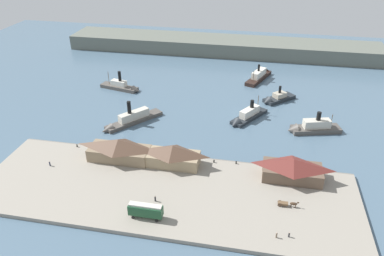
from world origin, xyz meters
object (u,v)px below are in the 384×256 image
object	(u,v)px
horse_cart	(287,203)
ferry_departing_north	(276,99)
pedestrian_by_tram	(50,164)
ferry_approaching_east	(260,75)
street_tram	(146,210)
ferry_moored_east	(129,120)
mooring_post_center_west	(77,146)
pedestrian_standing_center	(155,199)
ferry_moored_west	(123,87)
ferry_outer_harbor	(311,128)
ferry_shed_west_terminal	(293,169)
mooring_post_center_east	(236,162)
pedestrian_near_east_shed	(289,235)
pedestrian_walking_west	(276,235)
ferry_shed_east_terminal	(119,149)
ferry_near_quay	(246,117)
ferry_shed_customs_shed	(173,155)
mooring_post_east	(214,161)

from	to	relation	value
horse_cart	ferry_departing_north	world-z (taller)	ferry_departing_north
pedestrian_by_tram	ferry_approaching_east	distance (m)	109.63
street_tram	ferry_moored_east	distance (m)	54.23
mooring_post_center_west	ferry_moored_east	distance (m)	23.69
ferry_approaching_east	mooring_post_center_west	bearing A→B (deg)	-127.27
pedestrian_standing_center	ferry_moored_west	size ratio (longest dim) A/B	0.09
ferry_outer_harbor	ferry_approaching_east	distance (m)	53.63
street_tram	ferry_moored_west	size ratio (longest dim) A/B	0.44
ferry_shed_west_terminal	mooring_post_center_east	distance (m)	17.79
pedestrian_near_east_shed	ferry_outer_harbor	world-z (taller)	ferry_outer_harbor
pedestrian_by_tram	ferry_approaching_east	size ratio (longest dim) A/B	0.07
pedestrian_walking_west	pedestrian_near_east_shed	xyz separation A→B (m)	(3.03, 0.80, -0.06)
ferry_shed_east_terminal	ferry_near_quay	world-z (taller)	ferry_shed_east_terminal
ferry_approaching_east	ferry_departing_north	size ratio (longest dim) A/B	1.53
pedestrian_by_tram	mooring_post_center_east	size ratio (longest dim) A/B	1.87
ferry_shed_customs_shed	horse_cart	distance (m)	37.61
pedestrian_by_tram	ferry_moored_east	xyz separation A→B (m)	(14.50, 32.89, -0.34)
ferry_shed_west_terminal	ferry_moored_east	size ratio (longest dim) A/B	0.77
street_tram	ferry_departing_north	xyz separation A→B (m)	(33.56, 81.07, -2.52)
pedestrian_standing_center	mooring_post_east	size ratio (longest dim) A/B	1.98
ferry_outer_harbor	ferry_departing_north	size ratio (longest dim) A/B	1.35
ferry_approaching_east	ferry_departing_north	bearing A→B (deg)	-73.23
pedestrian_walking_west	mooring_post_center_east	world-z (taller)	pedestrian_walking_west
ferry_shed_west_terminal	horse_cart	distance (m)	13.49
mooring_post_center_west	ferry_near_quay	size ratio (longest dim) A/B	0.05
pedestrian_walking_west	ferry_outer_harbor	size ratio (longest dim) A/B	0.08
ferry_moored_east	pedestrian_by_tram	bearing A→B (deg)	-113.79
ferry_shed_west_terminal	ferry_departing_north	xyz separation A→B (m)	(-4.43, 56.43, -3.43)
mooring_post_east	ferry_moored_east	xyz separation A→B (m)	(-36.20, 21.12, -0.02)
pedestrian_near_east_shed	mooring_post_center_east	world-z (taller)	pedestrian_near_east_shed
ferry_shed_west_terminal	ferry_moored_west	size ratio (longest dim) A/B	0.87
mooring_post_east	ferry_departing_north	distance (m)	56.32
pedestrian_near_east_shed	mooring_post_center_east	bearing A→B (deg)	118.31
mooring_post_east	ferry_shed_west_terminal	bearing A→B (deg)	-8.62
pedestrian_standing_center	pedestrian_near_east_shed	size ratio (longest dim) A/B	1.19
pedestrian_standing_center	ferry_moored_east	distance (m)	48.53
street_tram	pedestrian_standing_center	world-z (taller)	street_tram
ferry_shed_east_terminal	mooring_post_center_west	bearing A→B (deg)	167.03
ferry_shed_customs_shed	ferry_shed_west_terminal	size ratio (longest dim) A/B	0.95
mooring_post_center_east	pedestrian_by_tram	bearing A→B (deg)	-167.85
pedestrian_near_east_shed	ferry_moored_east	world-z (taller)	ferry_moored_east
ferry_shed_customs_shed	street_tram	size ratio (longest dim) A/B	1.87
mooring_post_center_east	ferry_approaching_east	distance (m)	77.68
ferry_moored_west	ferry_departing_north	size ratio (longest dim) A/B	1.35
ferry_moored_east	pedestrian_standing_center	bearing A→B (deg)	-61.86
pedestrian_near_east_shed	ferry_moored_east	size ratio (longest dim) A/B	0.07
horse_cart	mooring_post_center_east	bearing A→B (deg)	131.41
street_tram	ferry_near_quay	size ratio (longest dim) A/B	0.46
pedestrian_standing_center	pedestrian_near_east_shed	bearing A→B (deg)	-10.35
pedestrian_standing_center	ferry_moored_east	size ratio (longest dim) A/B	0.08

